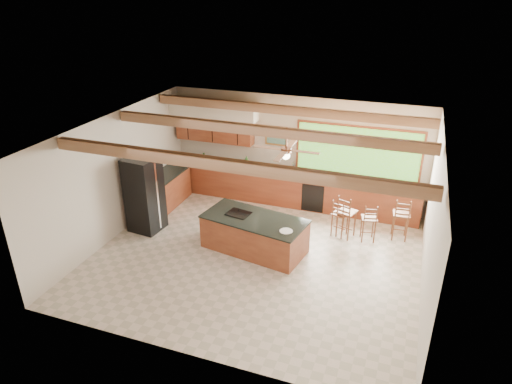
% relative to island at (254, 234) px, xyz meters
% --- Properties ---
extents(ground, '(7.20, 7.20, 0.00)m').
position_rel_island_xyz_m(ground, '(0.14, -0.28, -0.42)').
color(ground, beige).
rests_on(ground, ground).
extents(room_shell, '(7.27, 6.54, 3.02)m').
position_rel_island_xyz_m(room_shell, '(-0.03, 0.37, 1.80)').
color(room_shell, beige).
rests_on(room_shell, ground).
extents(counter_run, '(7.12, 3.10, 1.26)m').
position_rel_island_xyz_m(counter_run, '(-0.67, 2.24, 0.05)').
color(counter_run, brown).
rests_on(counter_run, ground).
extents(island, '(2.53, 1.51, 0.85)m').
position_rel_island_xyz_m(island, '(0.00, 0.00, 0.00)').
color(island, brown).
rests_on(island, ground).
extents(refrigerator, '(0.82, 0.80, 1.92)m').
position_rel_island_xyz_m(refrigerator, '(-2.91, 0.02, 0.54)').
color(refrigerator, black).
rests_on(refrigerator, ground).
extents(bar_stool_a, '(0.44, 0.44, 0.99)m').
position_rel_island_xyz_m(bar_stool_a, '(1.76, 1.27, 0.17)').
color(bar_stool_a, brown).
rests_on(bar_stool_a, ground).
extents(bar_stool_b, '(0.52, 0.52, 1.13)m').
position_rel_island_xyz_m(bar_stool_b, '(1.91, 1.26, 0.25)').
color(bar_stool_b, brown).
rests_on(bar_stool_b, ground).
extents(bar_stool_c, '(0.43, 0.43, 0.99)m').
position_rel_island_xyz_m(bar_stool_c, '(2.45, 1.27, 0.17)').
color(bar_stool_c, brown).
rests_on(bar_stool_c, ground).
extents(bar_stool_d, '(0.43, 0.43, 1.10)m').
position_rel_island_xyz_m(bar_stool_d, '(3.17, 1.61, 0.24)').
color(bar_stool_d, brown).
rests_on(bar_stool_d, ground).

